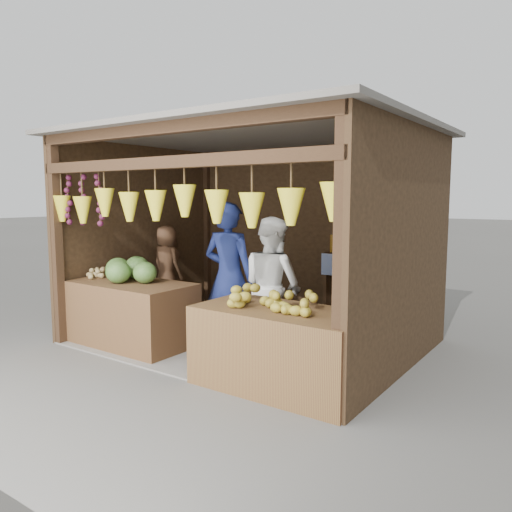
{
  "coord_description": "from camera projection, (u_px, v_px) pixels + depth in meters",
  "views": [
    {
      "loc": [
        3.65,
        -5.09,
        1.86
      ],
      "look_at": [
        0.16,
        -0.1,
        1.13
      ],
      "focal_mm": 35.0,
      "sensor_mm": 36.0,
      "label": 1
    }
  ],
  "objects": [
    {
      "name": "ground",
      "position": [
        250.0,
        341.0,
        6.44
      ],
      "size": [
        80.0,
        80.0,
        0.0
      ],
      "primitive_type": "plane",
      "color": "#514F49",
      "rests_on": "ground"
    },
    {
      "name": "stall_structure",
      "position": [
        246.0,
        212.0,
        6.22
      ],
      "size": [
        4.3,
        3.3,
        2.66
      ],
      "color": "slate",
      "rests_on": "ground"
    },
    {
      "name": "back_shelf",
      "position": [
        368.0,
        270.0,
        6.78
      ],
      "size": [
        1.25,
        0.32,
        1.32
      ],
      "color": "#382314",
      "rests_on": "ground"
    },
    {
      "name": "counter_left",
      "position": [
        131.0,
        314.0,
        6.25
      ],
      "size": [
        1.6,
        0.85,
        0.8
      ],
      "primitive_type": "cube",
      "color": "#492D18",
      "rests_on": "ground"
    },
    {
      "name": "counter_right",
      "position": [
        281.0,
        349.0,
        4.83
      ],
      "size": [
        1.68,
        0.85,
        0.79
      ],
      "primitive_type": "cube",
      "color": "#502F1A",
      "rests_on": "ground"
    },
    {
      "name": "stool",
      "position": [
        168.0,
        312.0,
        7.4
      ],
      "size": [
        0.32,
        0.32,
        0.3
      ],
      "primitive_type": "cube",
      "color": "black",
      "rests_on": "ground"
    },
    {
      "name": "man_standing",
      "position": [
        229.0,
        277.0,
        6.0
      ],
      "size": [
        0.71,
        0.51,
        1.8
      ],
      "primitive_type": "imported",
      "rotation": [
        0.0,
        0.0,
        3.27
      ],
      "color": "#151E51",
      "rests_on": "ground"
    },
    {
      "name": "woman_standing",
      "position": [
        273.0,
        286.0,
        5.86
      ],
      "size": [
        0.95,
        0.84,
        1.63
      ],
      "primitive_type": "imported",
      "rotation": [
        0.0,
        0.0,
        2.82
      ],
      "color": "white",
      "rests_on": "ground"
    },
    {
      "name": "vendor_seated",
      "position": [
        167.0,
        264.0,
        7.32
      ],
      "size": [
        0.61,
        0.45,
        1.14
      ],
      "primitive_type": "imported",
      "rotation": [
        0.0,
        0.0,
        2.97
      ],
      "color": "#543621",
      "rests_on": "stool"
    },
    {
      "name": "melon_pile",
      "position": [
        130.0,
        269.0,
        6.27
      ],
      "size": [
        1.0,
        0.5,
        0.32
      ],
      "primitive_type": null,
      "color": "#1E4F15",
      "rests_on": "counter_left"
    },
    {
      "name": "tanfruit_pile",
      "position": [
        97.0,
        273.0,
        6.57
      ],
      "size": [
        0.34,
        0.4,
        0.13
      ],
      "primitive_type": null,
      "color": "#9E7849",
      "rests_on": "counter_left"
    },
    {
      "name": "mango_pile",
      "position": [
        281.0,
        298.0,
        4.76
      ],
      "size": [
        1.4,
        0.64,
        0.22
      ],
      "primitive_type": null,
      "color": "orange",
      "rests_on": "counter_right"
    }
  ]
}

